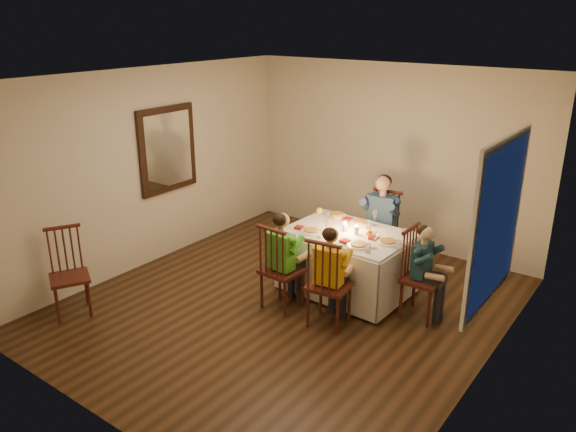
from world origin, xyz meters
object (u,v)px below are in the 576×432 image
Objects in this scene: chair_near_left at (282,306)px; chair_extra at (75,313)px; child_green at (282,306)px; serving_bowl at (337,216)px; child_teal at (419,316)px; chair_near_right at (328,323)px; chair_adult at (378,267)px; adult at (378,267)px; child_yellow at (328,323)px; chair_end at (419,316)px; dining_table at (348,249)px.

chair_near_left reaches higher than chair_extra.
serving_bowl is at bearing -87.91° from child_green.
chair_near_right is at bearing 135.01° from child_teal.
chair_extra is at bearing -129.53° from chair_adult.
child_teal reaches higher than chair_extra.
child_green is (-0.38, -1.64, 0.00)m from chair_adult.
child_green is at bearing -90.68° from serving_bowl.
chair_extra is 4.69× the size of serving_bowl.
chair_adult is at bearing 47.66° from child_teal.
chair_extra is 3.33m from serving_bowl.
adult is (0.00, 0.00, 0.00)m from chair_adult.
adult reaches higher than child_yellow.
chair_adult is at bearing 0.00° from adult.
chair_end is 0.81× the size of adult.
chair_near_left is at bearing -107.98° from adult.
chair_adult and chair_near_left have the same top height.
child_green is 1.39m from serving_bowl.
adult reaches higher than child_green.
adult is (2.20, 3.17, 0.00)m from chair_extra.
serving_bowl reaches higher than chair_near_right.
chair_end is (1.00, -0.06, -0.54)m from dining_table.
dining_table is at bearing -95.09° from adult.
dining_table is 1.05m from child_green.
chair_end is at bearing -26.23° from chair_extra.
chair_adult is 0.96× the size of child_teal.
chair_adult is 3.86m from chair_extra.
dining_table reaches higher than chair_adult.
adult is at bearing 47.66° from chair_end.
child_green is at bearing -8.04° from chair_near_right.
child_green is 1.57m from child_teal.
serving_bowl is (0.01, 1.14, 0.79)m from child_green.
chair_near_left is at bearing -8.04° from child_yellow.
dining_table is 1.29× the size of child_green.
child_yellow reaches higher than child_teal.
dining_table is at bearing -112.44° from child_green.
child_green is 0.64m from child_yellow.
chair_extra is 3.86m from adult.
chair_near_left is at bearing -21.64° from chair_extra.
dining_table is at bearing -80.36° from chair_near_right.
child_yellow is 5.32× the size of serving_bowl.
dining_table is 1.44× the size of chair_end.
child_yellow is at bearing -177.41° from chair_near_left.
chair_adult is 1.69m from chair_near_left.
chair_adult is 0.00m from adult.
dining_table reaches higher than child_green.
child_yellow is at bearing 135.01° from child_teal.
dining_table is 1.05m from chair_near_left.
chair_near_left is at bearing 92.77° from child_green.
child_teal is (1.38, 0.75, 0.00)m from child_green.
chair_extra is (-2.20, -2.34, -0.54)m from dining_table.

